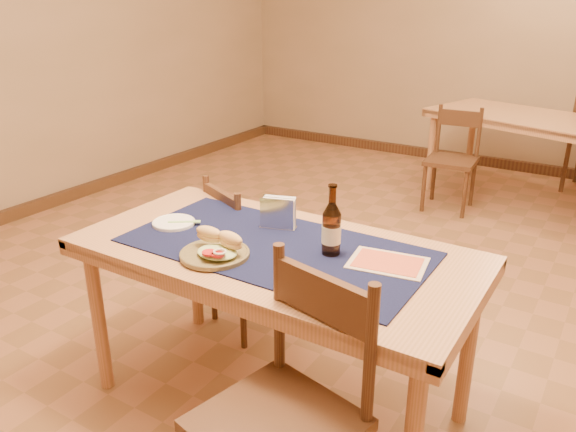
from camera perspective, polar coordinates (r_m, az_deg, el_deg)
The scene contains 14 objects.
room at distance 2.73m, azimuth 8.09°, elevation 15.46°, with size 6.04×7.04×2.84m.
main_table at distance 2.26m, azimuth -1.35°, elevation -5.11°, with size 1.60×0.80×0.75m.
placemat at distance 2.22m, azimuth -1.37°, elevation -3.13°, with size 1.20×0.60×0.01m, color #0F1538.
baseboard at distance 3.17m, azimuth 6.82°, elevation -9.57°, with size 6.00×7.00×0.10m.
back_table at distance 5.14m, azimuth 23.51°, elevation 8.40°, with size 1.79×1.25×0.75m.
chair_main_far at distance 2.92m, azimuth -4.15°, elevation -3.75°, with size 0.51×0.51×0.83m.
chair_main_near at distance 1.82m, azimuth -0.13°, elevation -19.28°, with size 0.52×0.52×0.94m.
chair_back_near at distance 4.84m, azimuth 16.37°, elevation 5.74°, with size 0.41×0.41×0.84m.
sandwich_plate at distance 2.14m, azimuth -7.29°, elevation -3.41°, with size 0.27×0.27×0.10m.
side_plate at distance 2.47m, azimuth -11.54°, elevation -0.63°, with size 0.18×0.18×0.02m.
fork at distance 2.45m, azimuth -10.24°, elevation -0.58°, with size 0.13×0.09×0.00m.
beer_bottle at distance 2.12m, azimuth 4.44°, elevation -1.29°, with size 0.07×0.07×0.28m.
napkin_holder at distance 2.37m, azimuth -1.01°, elevation 0.24°, with size 0.16×0.10×0.14m.
menu_card at distance 2.11m, azimuth 10.09°, elevation -4.69°, with size 0.31×0.24×0.01m.
Camera 1 is at (1.11, -2.48, 1.68)m, focal length 35.00 mm.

